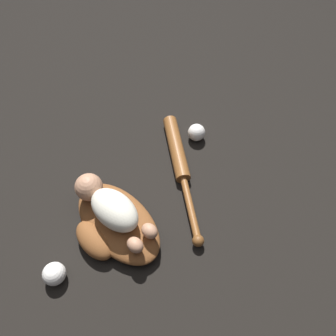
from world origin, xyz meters
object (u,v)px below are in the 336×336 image
(baseball_spare, at_px, (54,274))
(baseball, at_px, (196,132))
(baseball_bat, at_px, (179,159))
(baseball_glove, at_px, (114,225))
(baby_figure, at_px, (110,206))

(baseball_spare, bearing_deg, baseball, -90.09)
(baseball_bat, bearing_deg, baseball, -80.37)
(baseball, height_order, baseball_spare, baseball_spare)
(baseball_bat, bearing_deg, baseball_glove, 90.28)
(baseball, distance_m, baseball_spare, 0.74)
(baseball, bearing_deg, baseball_bat, 99.63)
(baseball_glove, bearing_deg, baseball_bat, -89.72)
(baseball_bat, relative_size, baseball, 6.34)
(baseball_bat, height_order, baseball, baseball)
(baby_figure, relative_size, baseball_bat, 0.73)
(baseball_glove, height_order, baseball_bat, baseball_glove)
(baseball, bearing_deg, baseball_glove, 93.05)
(baseball_glove, height_order, baby_figure, baby_figure)
(baseball_bat, distance_m, baseball, 0.15)
(baby_figure, bearing_deg, baseball_spare, 88.55)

